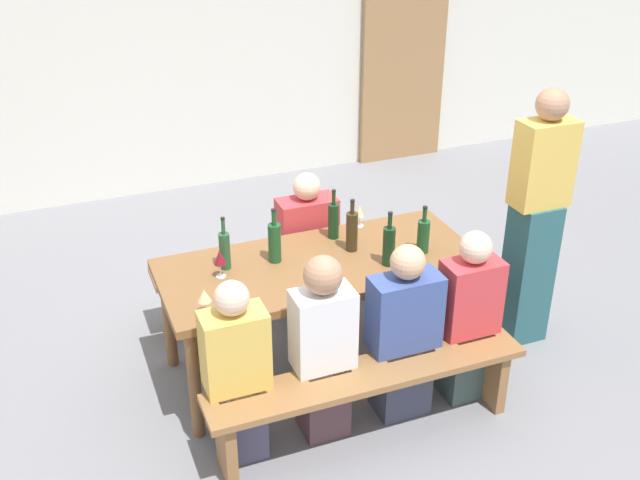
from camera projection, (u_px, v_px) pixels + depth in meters
name	position (u px, v px, depth m)	size (l,w,h in m)	color
ground_plane	(320.00, 364.00, 4.87)	(24.00, 24.00, 0.00)	slate
back_wall	(189.00, 15.00, 6.76)	(14.00, 0.20, 3.20)	silver
wooden_door	(404.00, 59.00, 7.58)	(0.90, 0.06, 2.10)	#9E7247
tasting_table	(320.00, 274.00, 4.55)	(1.91, 0.83, 0.75)	brown
bench_near	(368.00, 386.00, 4.12)	(1.81, 0.30, 0.45)	olive
bench_far	(283.00, 265.00, 5.29)	(1.81, 0.30, 0.45)	olive
wine_bottle_0	(389.00, 245.00, 4.44)	(0.07, 0.07, 0.34)	#143319
wine_bottle_1	(352.00, 231.00, 4.59)	(0.07, 0.07, 0.34)	#332814
wine_bottle_2	(225.00, 250.00, 4.40)	(0.06, 0.06, 0.33)	#234C2D
wine_bottle_3	(334.00, 220.00, 4.74)	(0.07, 0.07, 0.33)	#143319
wine_bottle_4	(275.00, 242.00, 4.47)	(0.08, 0.08, 0.34)	#194723
wine_bottle_5	(423.00, 235.00, 4.58)	(0.08, 0.08, 0.30)	#194723
wine_glass_0	(204.00, 297.00, 3.98)	(0.07, 0.07, 0.15)	silver
wine_glass_1	(220.00, 258.00, 4.31)	(0.07, 0.07, 0.18)	silver
wine_glass_2	(359.00, 212.00, 4.89)	(0.06, 0.06, 0.15)	silver
seated_guest_near_0	(237.00, 376.00, 3.94)	(0.34, 0.24, 1.08)	#4C4B68
seated_guest_near_1	(323.00, 351.00, 4.08)	(0.33, 0.24, 1.12)	#543940
seated_guest_near_2	(403.00, 336.00, 4.26)	(0.40, 0.24, 1.09)	#3B4054
seated_guest_near_3	(468.00, 320.00, 4.39)	(0.33, 0.24, 1.09)	#3F5252
seated_guest_far_0	(307.00, 252.00, 5.14)	(0.39, 0.24, 1.08)	#344A4D
standing_host	(535.00, 224.00, 4.77)	(0.35, 0.24, 1.72)	#28585E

